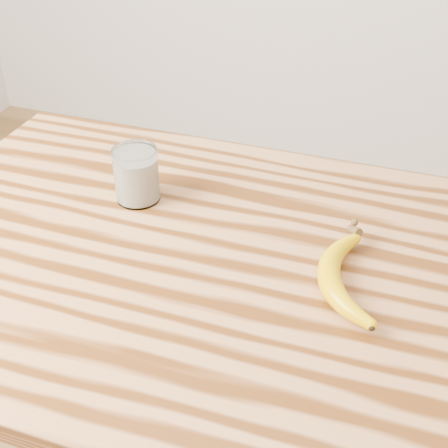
% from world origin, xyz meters
% --- Properties ---
extents(table, '(1.20, 0.80, 0.90)m').
position_xyz_m(table, '(0.00, 0.00, 0.77)').
color(table, '#A96E40').
rests_on(table, ground).
extents(smoothie_glass, '(0.08, 0.08, 0.11)m').
position_xyz_m(smoothie_glass, '(-0.21, 0.13, 0.95)').
color(smoothie_glass, white).
rests_on(smoothie_glass, table).
extents(banana, '(0.19, 0.33, 0.04)m').
position_xyz_m(banana, '(0.19, -0.01, 0.92)').
color(banana, '#D3A000').
rests_on(banana, table).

